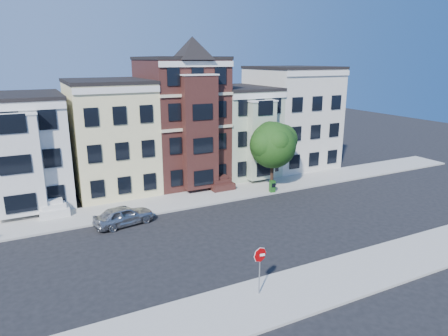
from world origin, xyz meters
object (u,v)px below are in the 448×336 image
parked_car (124,215)px  newspaper_box (272,186)px  street_tree (273,148)px  stop_sign (260,268)px

parked_car → newspaper_box: (13.97, 1.10, -0.07)m
street_tree → newspaper_box: bearing=-119.5°
parked_car → stop_sign: bearing=-172.0°
street_tree → stop_sign: street_tree is taller
newspaper_box → stop_sign: size_ratio=0.36×
stop_sign → parked_car: bearing=121.3°
street_tree → newspaper_box: size_ratio=7.34×
newspaper_box → stop_sign: 16.88m
newspaper_box → stop_sign: (-9.85, -13.67, 0.96)m
street_tree → newspaper_box: 3.54m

